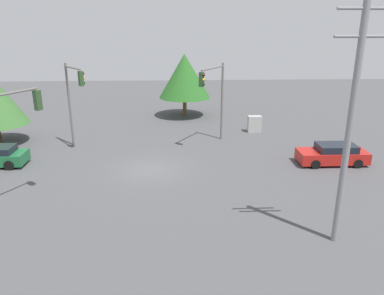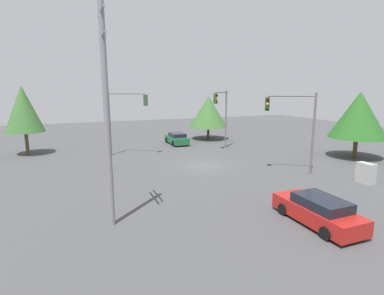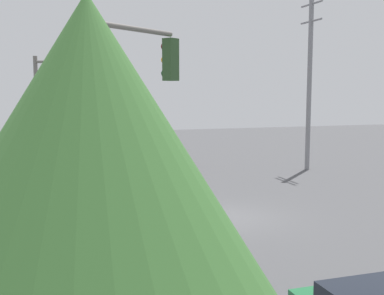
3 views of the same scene
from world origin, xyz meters
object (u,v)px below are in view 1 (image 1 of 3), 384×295
object	(u,v)px
traffic_signal_aux	(214,91)
traffic_signal_cross	(74,93)
electrical_cabinet	(254,124)
traffic_signal_main	(3,132)
sedan_red	(333,154)

from	to	relation	value
traffic_signal_aux	traffic_signal_cross	bearing A→B (deg)	-53.40
traffic_signal_aux	electrical_cabinet	xyz separation A→B (m)	(4.00, 3.19, -3.60)
traffic_signal_main	electrical_cabinet	size ratio (longest dim) A/B	4.42
traffic_signal_cross	electrical_cabinet	size ratio (longest dim) A/B	4.48
traffic_signal_main	traffic_signal_aux	bearing A→B (deg)	-15.25
traffic_signal_cross	sedan_red	bearing A→B (deg)	40.53
traffic_signal_main	electrical_cabinet	world-z (taller)	traffic_signal_main
sedan_red	traffic_signal_aux	bearing A→B (deg)	57.57
sedan_red	electrical_cabinet	world-z (taller)	electrical_cabinet
traffic_signal_main	sedan_red	bearing A→B (deg)	-41.72
sedan_red	traffic_signal_cross	distance (m)	19.34
sedan_red	traffic_signal_cross	world-z (taller)	traffic_signal_cross
sedan_red	electrical_cabinet	xyz separation A→B (m)	(-3.83, 8.17, 0.04)
traffic_signal_main	traffic_signal_cross	xyz separation A→B (m)	(0.77, 10.45, -0.02)
electrical_cabinet	traffic_signal_aux	bearing A→B (deg)	-141.37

